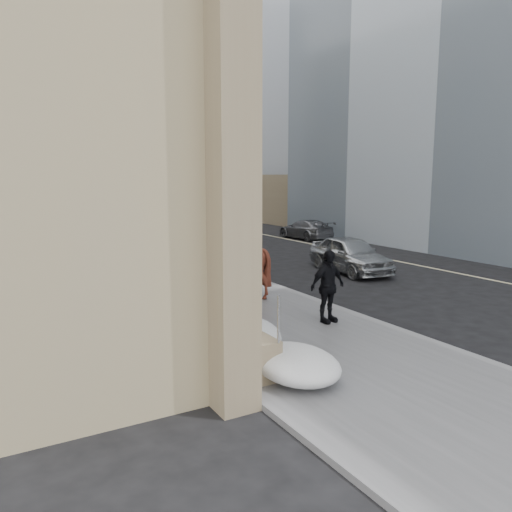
# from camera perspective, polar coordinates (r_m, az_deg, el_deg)

# --- Properties ---
(ground) EXTENTS (140.00, 140.00, 0.00)m
(ground) POSITION_cam_1_polar(r_m,az_deg,el_deg) (12.09, 4.72, -9.82)
(ground) COLOR black
(ground) RESTS_ON ground
(sidewalk) EXTENTS (5.00, 80.00, 0.12)m
(sidewalk) POSITION_cam_1_polar(r_m,az_deg,el_deg) (20.83, -11.01, -1.69)
(sidewalk) COLOR #565659
(sidewalk) RESTS_ON ground
(curb) EXTENTS (0.24, 80.00, 0.12)m
(curb) POSITION_cam_1_polar(r_m,az_deg,el_deg) (21.79, -4.48, -1.07)
(curb) COLOR slate
(curb) RESTS_ON ground
(lane_line) EXTENTS (0.15, 70.00, 0.01)m
(lane_line) POSITION_cam_1_polar(r_m,az_deg,el_deg) (26.10, 11.36, 0.35)
(lane_line) COLOR #BFB78C
(lane_line) RESTS_ON ground
(far_podium) EXTENTS (2.00, 80.00, 4.00)m
(far_podium) POSITION_cam_1_polar(r_m,az_deg,el_deg) (29.40, 18.89, 4.93)
(far_podium) COLOR #7E6D51
(far_podium) RESTS_ON ground
(bg_building_mid) EXTENTS (30.00, 12.00, 28.00)m
(bg_building_mid) POSITION_cam_1_polar(r_m,az_deg,el_deg) (70.92, -21.86, 16.72)
(bg_building_mid) COLOR slate
(bg_building_mid) RESTS_ON ground
(streetlight_mid) EXTENTS (1.71, 0.24, 8.00)m
(streetlight_mid) POSITION_cam_1_polar(r_m,az_deg,el_deg) (25.17, -8.32, 10.57)
(streetlight_mid) COLOR #2D2D30
(streetlight_mid) RESTS_ON ground
(streetlight_far) EXTENTS (1.71, 0.24, 8.00)m
(streetlight_far) POSITION_cam_1_polar(r_m,az_deg,el_deg) (44.38, -17.96, 9.59)
(streetlight_far) COLOR #2D2D30
(streetlight_far) RESTS_ON ground
(traffic_signal) EXTENTS (4.10, 0.22, 6.00)m
(traffic_signal) POSITION_cam_1_polar(r_m,az_deg,el_deg) (32.56, -14.64, 9.02)
(traffic_signal) COLOR #2D2D30
(traffic_signal) RESTS_ON ground
(snow_bank) EXTENTS (1.70, 18.10, 0.76)m
(snow_bank) POSITION_cam_1_polar(r_m,az_deg,el_deg) (18.56, -13.32, -1.81)
(snow_bank) COLOR white
(snow_bank) RESTS_ON sidewalk
(mounted_horse_left) EXTENTS (1.66, 2.47, 2.62)m
(mounted_horse_left) POSITION_cam_1_polar(r_m,az_deg,el_deg) (12.77, -0.87, -3.38)
(mounted_horse_left) COLOR #432414
(mounted_horse_left) RESTS_ON sidewalk
(mounted_horse_right) EXTENTS (1.90, 2.10, 2.74)m
(mounted_horse_right) POSITION_cam_1_polar(r_m,az_deg,el_deg) (15.87, -2.56, -0.38)
(mounted_horse_right) COLOR #4D2016
(mounted_horse_right) RESTS_ON sidewalk
(pedestrian) EXTENTS (1.16, 0.59, 1.91)m
(pedestrian) POSITION_cam_1_polar(r_m,az_deg,el_deg) (13.14, 8.18, -3.46)
(pedestrian) COLOR black
(pedestrian) RESTS_ON sidewalk
(car_silver) EXTENTS (2.30, 4.55, 1.49)m
(car_silver) POSITION_cam_1_polar(r_m,az_deg,el_deg) (20.80, 10.70, 0.21)
(car_silver) COLOR #9DA0A4
(car_silver) RESTS_ON ground
(car_grey) EXTENTS (1.77, 4.22, 1.22)m
(car_grey) POSITION_cam_1_polar(r_m,az_deg,el_deg) (31.37, 5.70, 3.06)
(car_grey) COLOR #595B61
(car_grey) RESTS_ON ground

